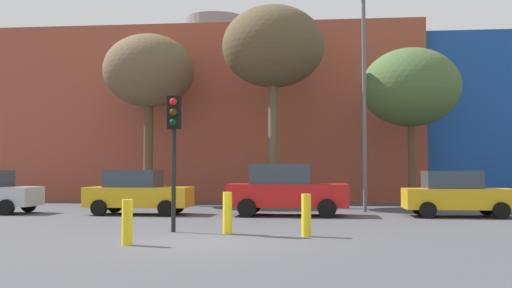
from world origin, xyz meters
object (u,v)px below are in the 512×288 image
Objects in this scene: bollard_yellow_0 at (306,215)px; bollard_yellow_2 at (127,222)px; parked_car_1 at (138,192)px; street_lamp at (364,87)px; traffic_light_island at (174,132)px; parked_car_3 at (457,194)px; bare_tree_0 at (411,88)px; bare_tree_2 at (273,48)px; bollard_yellow_1 at (227,213)px; parked_car_2 at (286,190)px; bare_tree_1 at (149,72)px.

bollard_yellow_0 is 1.06× the size of bollard_yellow_2.
street_lamp is at bearing 14.91° from parked_car_1.
parked_car_3 is at bearing 121.20° from traffic_light_island.
bare_tree_2 is at bearing -177.79° from bare_tree_0.
bare_tree_0 is 6.66× the size of bollard_yellow_1.
parked_car_3 is 8.63m from bollard_yellow_0.
bare_tree_2 is 16.06m from bollard_yellow_2.
traffic_light_island is at bearing -113.93° from parked_car_2.
bare_tree_1 is at bearing 154.10° from parked_car_3.
parked_car_3 is at bearing -37.73° from bare_tree_2.
bare_tree_0 is at bearing 69.77° from bollard_yellow_0.
bare_tree_1 reaches higher than parked_car_1.
parked_car_1 is 7.04m from traffic_light_island.
bare_tree_1 is 0.93× the size of street_lamp.
street_lamp is (8.66, 2.31, 4.22)m from parked_car_1.
bare_tree_1 is 15.30m from bollard_yellow_1.
parked_car_2 is 1.19× the size of traffic_light_island.
bollard_yellow_1 reaches higher than bollard_yellow_0.
street_lamp is at bearing 63.89° from bollard_yellow_1.
parked_car_3 is 0.45× the size of bare_tree_1.
bollard_yellow_2 is (-8.52, -14.59, -4.94)m from bare_tree_0.
parked_car_2 is at bearing -81.04° from bare_tree_2.
parked_car_2 is 9.49m from bollard_yellow_2.
street_lamp is at bearing 141.98° from traffic_light_island.
bare_tree_0 reaches higher than parked_car_1.
bollard_yellow_2 is (2.53, -8.96, -0.33)m from parked_car_1.
bollard_yellow_1 is (-6.66, -12.04, -4.90)m from bare_tree_0.
bollard_yellow_1 is 0.12× the size of street_lamp.
parked_car_3 reaches higher than bollard_yellow_2.
parked_car_1 is at bearing 124.39° from bollard_yellow_1.
traffic_light_island is 0.41× the size of street_lamp.
traffic_light_island is at bearing -70.91° from bare_tree_1.
parked_car_3 is at bearing 0.00° from parked_car_2.
bare_tree_2 is 9.25× the size of bollard_yellow_2.
bollard_yellow_1 is at bearing -116.11° from street_lamp.
street_lamp is at bearing 37.01° from parked_car_2.
bare_tree_1 is at bearing 158.01° from street_lamp.
bare_tree_1 is at bearing 137.85° from parked_car_2.
parked_car_1 is 3.56× the size of bollard_yellow_1.
parked_car_1 is at bearing -158.50° from traffic_light_island.
bollard_yellow_2 is at bearing -98.82° from bare_tree_2.
bollard_yellow_2 is (-9.18, -8.96, -0.31)m from parked_car_3.
parked_car_3 is 0.41× the size of bare_tree_2.
parked_car_3 is 7.31m from bare_tree_0.
street_lamp reaches higher than bollard_yellow_1.
traffic_light_island is (-8.83, -6.14, 1.89)m from parked_car_3.
parked_car_1 is at bearing 180.00° from parked_car_3.
parked_car_1 is at bearing 180.00° from parked_car_2.
bollard_yellow_2 is 0.11× the size of street_lamp.
parked_car_3 is 9.74m from bollard_yellow_1.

